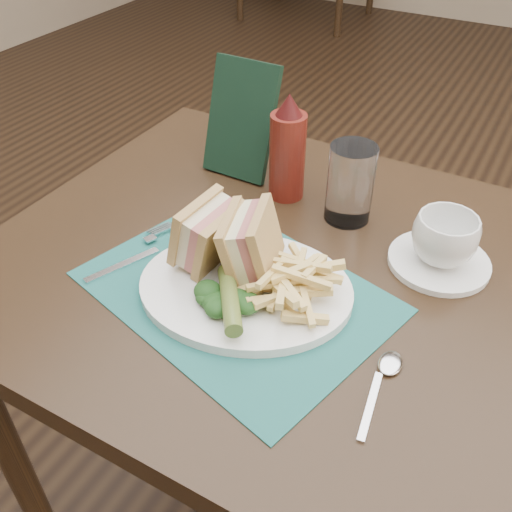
{
  "coord_description": "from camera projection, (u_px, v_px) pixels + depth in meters",
  "views": [
    {
      "loc": [
        0.28,
        -1.1,
        1.29
      ],
      "look_at": [
        -0.02,
        -0.57,
        0.8
      ],
      "focal_mm": 40.0,
      "sensor_mm": 36.0,
      "label": 1
    }
  ],
  "objects": [
    {
      "name": "floor",
      "position": [
        355.0,
        364.0,
        1.67
      ],
      "size": [
        7.0,
        7.0,
        0.0
      ],
      "primitive_type": "plane",
      "color": "black",
      "rests_on": "ground"
    },
    {
      "name": "table_main",
      "position": [
        280.0,
        411.0,
        1.1
      ],
      "size": [
        0.9,
        0.75,
        0.75
      ],
      "primitive_type": null,
      "color": "black",
      "rests_on": "ground"
    },
    {
      "name": "placemat",
      "position": [
        236.0,
        291.0,
        0.8
      ],
      "size": [
        0.47,
        0.39,
        0.0
      ],
      "primitive_type": "cube",
      "rotation": [
        0.0,
        0.0,
        -0.26
      ],
      "color": "#1C5A55",
      "rests_on": "table_main"
    },
    {
      "name": "plate",
      "position": [
        246.0,
        289.0,
        0.8
      ],
      "size": [
        0.36,
        0.32,
        0.01
      ],
      "primitive_type": null,
      "rotation": [
        0.0,
        0.0,
        0.3
      ],
      "color": "white",
      "rests_on": "placemat"
    },
    {
      "name": "sandwich_half_a",
      "position": [
        195.0,
        228.0,
        0.81
      ],
      "size": [
        0.08,
        0.1,
        0.1
      ],
      "primitive_type": null,
      "rotation": [
        0.0,
        0.24,
        -0.05
      ],
      "color": "tan",
      "rests_on": "plate"
    },
    {
      "name": "sandwich_half_b",
      "position": [
        237.0,
        241.0,
        0.78
      ],
      "size": [
        0.1,
        0.12,
        0.1
      ],
      "primitive_type": null,
      "rotation": [
        0.0,
        -0.24,
        0.29
      ],
      "color": "tan",
      "rests_on": "plate"
    },
    {
      "name": "kale_garnish",
      "position": [
        227.0,
        300.0,
        0.75
      ],
      "size": [
        0.11,
        0.08,
        0.03
      ],
      "primitive_type": null,
      "color": "#153613",
      "rests_on": "plate"
    },
    {
      "name": "pickle_spear",
      "position": [
        230.0,
        299.0,
        0.74
      ],
      "size": [
        0.09,
        0.11,
        0.03
      ],
      "primitive_type": "cylinder",
      "rotation": [
        1.54,
        0.0,
        0.63
      ],
      "color": "#506426",
      "rests_on": "plate"
    },
    {
      "name": "fries_pile",
      "position": [
        292.0,
        277.0,
        0.76
      ],
      "size": [
        0.18,
        0.2,
        0.05
      ],
      "primitive_type": null,
      "color": "#EACB75",
      "rests_on": "plate"
    },
    {
      "name": "fork",
      "position": [
        135.0,
        252.0,
        0.86
      ],
      "size": [
        0.1,
        0.17,
        0.01
      ],
      "primitive_type": null,
      "rotation": [
        0.0,
        0.0,
        -0.39
      ],
      "color": "silver",
      "rests_on": "placemat"
    },
    {
      "name": "spoon",
      "position": [
        378.0,
        389.0,
        0.67
      ],
      "size": [
        0.05,
        0.15,
        0.01
      ],
      "primitive_type": null,
      "rotation": [
        0.0,
        0.0,
        0.14
      ],
      "color": "silver",
      "rests_on": "table_main"
    },
    {
      "name": "saucer",
      "position": [
        439.0,
        262.0,
        0.85
      ],
      "size": [
        0.17,
        0.17,
        0.01
      ],
      "primitive_type": "cylinder",
      "rotation": [
        0.0,
        0.0,
        0.11
      ],
      "color": "white",
      "rests_on": "table_main"
    },
    {
      "name": "coffee_cup",
      "position": [
        445.0,
        239.0,
        0.82
      ],
      "size": [
        0.13,
        0.13,
        0.07
      ],
      "primitive_type": "imported",
      "rotation": [
        0.0,
        0.0,
        1.02
      ],
      "color": "white",
      "rests_on": "saucer"
    },
    {
      "name": "drinking_glass",
      "position": [
        350.0,
        184.0,
        0.91
      ],
      "size": [
        0.09,
        0.09,
        0.13
      ],
      "primitive_type": "cylinder",
      "rotation": [
        0.0,
        0.0,
        -0.2
      ],
      "color": "silver",
      "rests_on": "table_main"
    },
    {
      "name": "ketchup_bottle",
      "position": [
        288.0,
        147.0,
        0.94
      ],
      "size": [
        0.07,
        0.07,
        0.19
      ],
      "primitive_type": null,
      "rotation": [
        0.0,
        0.0,
        0.16
      ],
      "color": "#56150E",
      "rests_on": "table_main"
    },
    {
      "name": "check_presenter",
      "position": [
        241.0,
        120.0,
        1.01
      ],
      "size": [
        0.13,
        0.08,
        0.2
      ],
      "primitive_type": "cube",
      "rotation": [
        -0.31,
        0.0,
        -0.02
      ],
      "color": "black",
      "rests_on": "table_main"
    }
  ]
}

